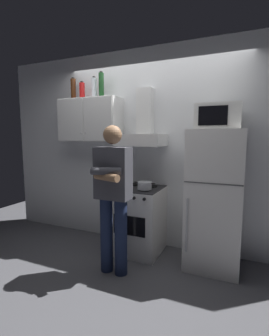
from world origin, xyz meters
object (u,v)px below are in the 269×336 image
object	(u,v)px
bottle_wine_green	(101,85)
person_standing	(113,194)
bottle_vodka_clear	(94,88)
microwave	(218,117)
range_hood	(143,131)
upper_cabinet	(91,120)
stove_oven	(139,219)
cooking_pot	(145,185)
refrigerator	(215,200)
bottle_soda_red	(82,91)
bottle_rum_dark	(73,89)

from	to	relation	value
bottle_wine_green	person_standing	bearing A→B (deg)	-52.65
person_standing	bottle_vodka_clear	world-z (taller)	bottle_vodka_clear
microwave	range_hood	bearing A→B (deg)	173.54
upper_cabinet	range_hood	bearing A→B (deg)	0.09
stove_oven	range_hood	size ratio (longest dim) A/B	1.17
microwave	cooking_pot	world-z (taller)	microwave
range_hood	cooking_pot	bearing A→B (deg)	-62.12
range_hood	refrigerator	distance (m)	1.25
microwave	bottle_soda_red	xyz separation A→B (m)	(-1.88, 0.11, 0.43)
upper_cabinet	refrigerator	size ratio (longest dim) A/B	0.56
stove_oven	bottle_soda_red	bearing A→B (deg)	172.28
person_standing	bottle_soda_red	world-z (taller)	bottle_soda_red
bottle_rum_dark	bottle_soda_red	world-z (taller)	bottle_rum_dark
bottle_soda_red	refrigerator	bearing A→B (deg)	-3.81
bottle_vodka_clear	stove_oven	bearing A→B (deg)	-12.03
bottle_vodka_clear	bottle_soda_red	xyz separation A→B (m)	(-0.18, -0.03, -0.03)
refrigerator	upper_cabinet	bearing A→B (deg)	175.93
stove_oven	range_hood	xyz separation A→B (m)	(0.00, 0.13, 1.16)
person_standing	bottle_wine_green	distance (m)	1.63
range_hood	microwave	world-z (taller)	range_hood
refrigerator	bottle_soda_red	bearing A→B (deg)	176.19
person_standing	cooking_pot	xyz separation A→B (m)	(0.18, 0.49, 0.02)
bottle_soda_red	upper_cabinet	bearing A→B (deg)	-0.34
stove_oven	range_hood	bearing A→B (deg)	90.00
person_standing	bottle_wine_green	world-z (taller)	bottle_wine_green
upper_cabinet	stove_oven	distance (m)	1.55
upper_cabinet	refrigerator	distance (m)	2.00
bottle_wine_green	upper_cabinet	bearing A→B (deg)	-171.28
upper_cabinet	range_hood	size ratio (longest dim) A/B	1.20
stove_oven	bottle_vodka_clear	size ratio (longest dim) A/B	2.87
stove_oven	bottle_vodka_clear	xyz separation A→B (m)	(-0.75, 0.16, 1.76)
microwave	cooking_pot	bearing A→B (deg)	-170.43
upper_cabinet	bottle_rum_dark	world-z (taller)	bottle_rum_dark
range_hood	microwave	distance (m)	0.97
stove_oven	refrigerator	bearing A→B (deg)	0.04
range_hood	microwave	size ratio (longest dim) A/B	1.56
microwave	cooking_pot	xyz separation A→B (m)	(-0.82, -0.14, -0.82)
cooking_pot	bottle_vodka_clear	bearing A→B (deg)	162.42
microwave	bottle_rum_dark	bearing A→B (deg)	176.40
upper_cabinet	bottle_wine_green	world-z (taller)	bottle_wine_green
person_standing	bottle_soda_red	distance (m)	1.71
bottle_rum_dark	bottle_soda_red	bearing A→B (deg)	-7.39
range_hood	bottle_vodka_clear	bearing A→B (deg)	177.45
bottle_wine_green	bottle_soda_red	distance (m)	0.31
refrigerator	bottle_vodka_clear	world-z (taller)	bottle_vodka_clear
bottle_rum_dark	bottle_vodka_clear	world-z (taller)	bottle_rum_dark
bottle_wine_green	bottle_soda_red	bearing A→B (deg)	-175.17
upper_cabinet	range_hood	distance (m)	0.81
bottle_soda_red	person_standing	bearing A→B (deg)	-39.71
upper_cabinet	microwave	size ratio (longest dim) A/B	1.88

